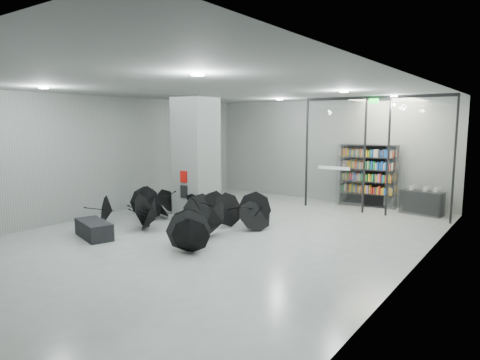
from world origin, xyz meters
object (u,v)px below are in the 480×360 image
Objects in this scene: umbrella_cluster at (184,217)px; shop_counter at (422,203)px; bookshelf at (368,176)px; bench at (94,229)px; column at (196,156)px.

shop_counter is at bearing 48.05° from umbrella_cluster.
shop_counter is (2.02, -0.36, -0.75)m from bookshelf.
umbrella_cluster reaches higher than shop_counter.
bench is at bearing -116.60° from umbrella_cluster.
bookshelf is (4.56, 8.71, 0.93)m from bench.
bookshelf is at bearing 47.66° from column.
umbrella_cluster is at bearing -59.95° from column.
shop_counter is (6.34, 4.39, -1.59)m from column.
shop_counter is at bearing -18.55° from bookshelf.
bench is at bearing -126.07° from bookshelf.
column is 6.48m from bookshelf.
bench is at bearing -93.34° from column.
bookshelf is 1.70× the size of shop_counter.
umbrella_cluster is (-5.41, -6.01, -0.10)m from shop_counter.
shop_counter is 0.25× the size of umbrella_cluster.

